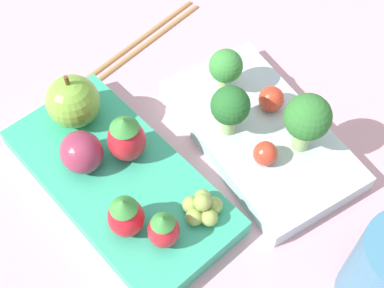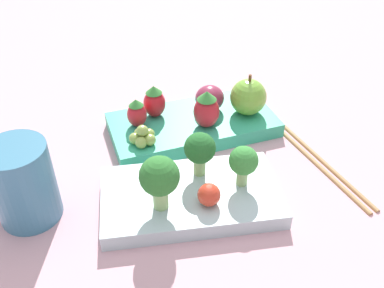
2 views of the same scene
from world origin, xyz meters
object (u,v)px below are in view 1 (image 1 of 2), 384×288
Objects in this scene: cherry_tomato_1 at (270,97)px; plum at (82,152)px; broccoli_floret_1 at (226,67)px; chopsticks_pair at (127,53)px; broccoli_floret_0 at (307,119)px; strawberry_0 at (163,229)px; broccoli_floret_2 at (231,108)px; grape_cluster at (202,207)px; apple at (73,102)px; cherry_tomato_0 at (265,154)px; bento_box_fruit at (120,181)px; strawberry_2 at (126,216)px; strawberry_1 at (126,138)px; bento_box_savoury at (260,134)px.

plum reaches higher than cherry_tomato_1.
chopsticks_pair is at bearing -155.74° from broccoli_floret_1.
broccoli_floret_0 is at bearing 18.62° from chopsticks_pair.
broccoli_floret_2 is at bearing 119.34° from strawberry_0.
grape_cluster is (0.01, -0.11, -0.03)m from broccoli_floret_0.
plum is (0.05, -0.02, -0.01)m from apple.
broccoli_floret_2 is at bearing -137.81° from broccoli_floret_0.
cherry_tomato_0 is 0.06m from cherry_tomato_1.
broccoli_floret_2 reaches higher than plum.
apple is 0.15m from grape_cluster.
grape_cluster reaches higher than cherry_tomato_0.
strawberry_2 is at bearing -20.18° from bento_box_fruit.
broccoli_floret_2 is (0.04, -0.03, 0.00)m from broccoli_floret_1.
cherry_tomato_0 is at bearing 99.78° from grape_cluster.
broccoli_floret_2 is 2.21× the size of cherry_tomato_1.
strawberry_0 is at bearing -11.01° from strawberry_1.
broccoli_floret_0 is 1.17× the size of broccoli_floret_2.
broccoli_floret_2 is at bearing 50.96° from apple.
bento_box_savoury is 0.13m from strawberry_1.
broccoli_floret_0 reaches higher than grape_cluster.
plum is at bearing -179.12° from strawberry_2.
apple is at bearing -178.56° from bento_box_fruit.
chopsticks_pair is (-0.06, 0.09, -0.04)m from apple.
broccoli_floret_1 is at bearing 128.00° from strawberry_0.
bento_box_savoury is 0.06m from broccoli_floret_0.
cherry_tomato_1 is at bearing 102.34° from strawberry_2.
broccoli_floret_1 reaches higher than cherry_tomato_1.
cherry_tomato_0 is at bearing 57.96° from plum.
cherry_tomato_1 is at bearing 127.84° from bento_box_savoury.
cherry_tomato_1 is 0.54× the size of strawberry_2.
cherry_tomato_0 is 0.38× the size of apple.
bento_box_fruit is at bearing -31.31° from chopsticks_pair.
bento_box_fruit reaches higher than chopsticks_pair.
strawberry_1 reaches higher than chopsticks_pair.
strawberry_2 reaches higher than grape_cluster.
cherry_tomato_1 is at bearing 93.81° from broccoli_floret_2.
strawberry_1 is (-0.04, -0.12, 0.03)m from bento_box_savoury.
plum is at bearing -117.45° from broccoli_floret_0.
strawberry_0 reaches higher than grape_cluster.
bento_box_fruit is (-0.03, -0.13, 0.00)m from bento_box_savoury.
broccoli_floret_1 is 1.23× the size of plum.
strawberry_1 is at bearing -109.74° from bento_box_savoury.
apple is at bearing -178.78° from strawberry_0.
plum is at bearing -88.91° from broccoli_floret_1.
cherry_tomato_1 is 0.61× the size of plum.
bento_box_fruit is 0.08m from apple.
broccoli_floret_1 is at bearing -149.84° from cherry_tomato_1.
bento_box_fruit is at bearing -101.62° from bento_box_savoury.
apple reaches higher than broccoli_floret_2.
bento_box_savoury is 3.43× the size of apple.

